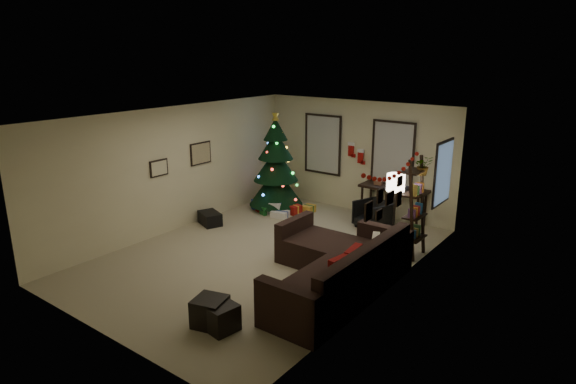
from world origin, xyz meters
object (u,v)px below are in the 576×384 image
object	(u,v)px
sofa	(337,269)
desk	(394,191)
bookshelf	(416,210)
desk_chair	(373,215)
christmas_tree	(276,169)

from	to	relation	value
sofa	desk	bearing A→B (deg)	100.58
bookshelf	desk	bearing A→B (deg)	127.13
sofa	bookshelf	bearing A→B (deg)	75.74
sofa	desk_chair	world-z (taller)	sofa
christmas_tree	bookshelf	distance (m)	4.00
desk	christmas_tree	bearing A→B (deg)	-163.79
christmas_tree	sofa	distance (m)	4.43
desk	bookshelf	world-z (taller)	bookshelf
sofa	desk_chair	bearing A→B (deg)	105.89
sofa	desk	distance (m)	3.61
sofa	christmas_tree	bearing A→B (deg)	141.56
desk_chair	bookshelf	xyz separation A→B (m)	(1.32, -0.89, 0.62)
sofa	desk_chair	xyz separation A→B (m)	(-0.82, 2.88, 0.01)
desk_chair	desk	bearing A→B (deg)	98.07
desk_chair	bookshelf	distance (m)	1.71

